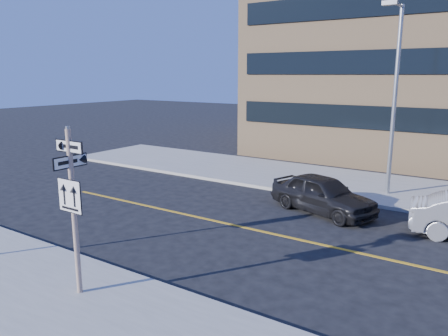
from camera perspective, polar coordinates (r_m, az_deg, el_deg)
The scene contains 5 objects.
ground at distance 13.19m, azimuth -9.53°, elevation -11.98°, with size 120.00×120.00×0.00m, color black.
sign_pole at distance 10.79m, azimuth -19.14°, elevation -4.23°, with size 0.92×0.92×4.06m.
parked_car_a at distance 17.58m, azimuth 12.76°, elevation -3.33°, with size 4.41×1.77×1.50m, color black.
streetlight_a at distance 19.94m, azimuth 21.35°, elevation 9.61°, with size 0.55×2.25×8.00m.
building_brick at distance 34.48m, azimuth 23.99°, elevation 17.23°, with size 18.00×18.00×18.00m, color tan.
Camera 1 is at (8.35, -8.69, 5.36)m, focal length 35.00 mm.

